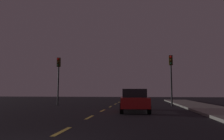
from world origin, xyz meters
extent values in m
plane|color=black|center=(0.00, 7.00, 0.00)|extent=(80.00, 80.00, 0.00)
cube|color=#EACC4C|center=(0.00, 2.60, 0.00)|extent=(0.16, 1.60, 0.01)
cube|color=#EACC4C|center=(0.00, 6.40, 0.00)|extent=(0.16, 1.60, 0.01)
cube|color=#EACC4C|center=(0.00, 10.20, 0.00)|extent=(0.16, 1.60, 0.01)
cube|color=#EACC4C|center=(0.00, 14.00, 0.00)|extent=(0.16, 1.60, 0.01)
cube|color=#EACC4C|center=(0.00, 17.80, 0.00)|extent=(0.16, 1.60, 0.01)
cube|color=#EACC4C|center=(0.00, 21.60, 0.00)|extent=(0.16, 1.60, 0.01)
cylinder|color=black|center=(-5.30, 15.24, 2.31)|extent=(0.14, 0.14, 4.62)
cube|color=#382D0C|center=(-5.30, 15.24, 4.17)|extent=(0.32, 0.24, 0.90)
sphere|color=red|center=(-5.30, 15.08, 4.47)|extent=(0.20, 0.20, 0.20)
sphere|color=#3F2D0C|center=(-5.30, 15.08, 4.17)|extent=(0.20, 0.20, 0.20)
sphere|color=#0C3319|center=(-5.30, 15.08, 3.87)|extent=(0.20, 0.20, 0.20)
cylinder|color=black|center=(5.40, 15.24, 2.30)|extent=(0.14, 0.14, 4.61)
cube|color=#382D0C|center=(5.40, 15.24, 4.16)|extent=(0.32, 0.24, 0.90)
sphere|color=red|center=(5.40, 15.08, 4.46)|extent=(0.20, 0.20, 0.20)
sphere|color=#3F2D0C|center=(5.40, 15.08, 4.16)|extent=(0.20, 0.20, 0.20)
sphere|color=#0C3319|center=(5.40, 15.08, 3.86)|extent=(0.20, 0.20, 0.20)
cube|color=#B21919|center=(2.17, 9.94, 0.63)|extent=(2.02, 4.46, 0.62)
cube|color=black|center=(2.18, 9.72, 1.21)|extent=(1.64, 2.06, 0.53)
cylinder|color=black|center=(1.26, 11.50, 0.32)|extent=(0.26, 0.65, 0.64)
cylinder|color=black|center=(2.85, 11.62, 0.32)|extent=(0.26, 0.65, 0.64)
cylinder|color=black|center=(1.49, 8.26, 0.32)|extent=(0.26, 0.65, 0.64)
cylinder|color=black|center=(3.08, 8.37, 0.32)|extent=(0.26, 0.65, 0.64)
camera|label=1|loc=(2.58, -4.20, 1.31)|focal=33.53mm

